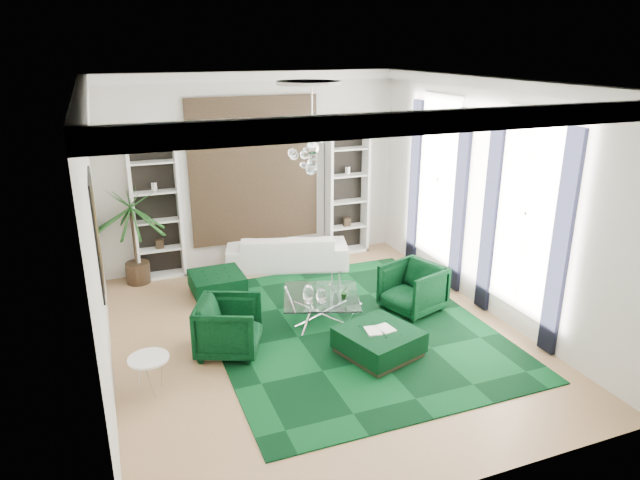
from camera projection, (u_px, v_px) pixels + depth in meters
name	position (u px, v px, depth m)	size (l,w,h in m)	color
floor	(317.00, 336.00, 8.85)	(6.00, 7.00, 0.02)	tan
ceiling	(317.00, 81.00, 7.60)	(6.00, 7.00, 0.02)	white
wall_back	(254.00, 170.00, 11.31)	(6.00, 0.02, 3.80)	silver
wall_front	(456.00, 324.00, 5.13)	(6.00, 0.02, 3.80)	silver
wall_left	(94.00, 243.00, 7.19)	(0.02, 7.00, 3.80)	silver
wall_right	(490.00, 199.00, 9.25)	(0.02, 7.00, 3.80)	silver
crown_molding	(317.00, 90.00, 7.63)	(6.00, 7.00, 0.18)	white
ceiling_medallion	(309.00, 83.00, 7.87)	(0.90, 0.90, 0.05)	white
tapestry	(254.00, 171.00, 11.27)	(2.50, 0.06, 2.80)	black
shelving_left	(156.00, 207.00, 10.63)	(0.90, 0.38, 2.80)	white
shelving_right	(347.00, 188.00, 11.97)	(0.90, 0.38, 2.80)	white
painting	(97.00, 233.00, 7.75)	(0.04, 1.30, 1.60)	black
window_near	(526.00, 213.00, 8.45)	(0.03, 1.10, 2.90)	white
curtain_near_a	(561.00, 246.00, 7.83)	(0.07, 0.30, 3.25)	black
curtain_near_b	(490.00, 216.00, 9.21)	(0.07, 0.30, 3.25)	black
window_far	(438.00, 179.00, 10.57)	(0.03, 1.10, 2.90)	white
curtain_far_a	(460.00, 203.00, 9.95)	(0.07, 0.30, 3.25)	black
curtain_far_b	(415.00, 183.00, 11.32)	(0.07, 0.30, 3.25)	black
rug	(349.00, 328.00, 9.05)	(4.20, 5.00, 0.02)	black
sofa	(287.00, 251.00, 11.43)	(2.39, 0.94, 0.70)	white
armchair_left	(229.00, 327.00, 8.24)	(0.87, 0.89, 0.81)	black
armchair_right	(413.00, 288.00, 9.54)	(0.87, 0.89, 0.81)	black
coffee_table	(321.00, 307.00, 9.32)	(1.20, 1.20, 0.41)	white
ottoman_side	(217.00, 284.00, 10.20)	(0.90, 0.90, 0.40)	black
ottoman_front	(379.00, 343.00, 8.22)	(1.00, 1.00, 0.40)	black
book	(379.00, 329.00, 8.15)	(0.42, 0.28, 0.03)	white
side_table	(150.00, 376.00, 7.31)	(0.52, 0.52, 0.50)	white
palm	(132.00, 222.00, 10.40)	(1.50, 1.50, 2.40)	#1A4D19
chandelier	(312.00, 148.00, 8.24)	(0.80, 0.80, 0.72)	white
table_plant	(345.00, 292.00, 9.09)	(0.13, 0.11, 0.24)	#1A4D19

